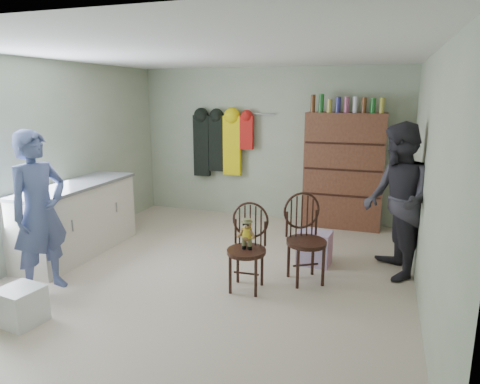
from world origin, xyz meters
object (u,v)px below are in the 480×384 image
(chair_far, at_px, (305,235))
(counter, at_px, (77,219))
(dresser, at_px, (344,170))
(chair_front, at_px, (248,242))

(chair_far, bearing_deg, counter, 151.27)
(chair_far, relative_size, dresser, 0.48)
(chair_far, distance_m, dresser, 2.23)
(counter, relative_size, chair_far, 1.86)
(chair_front, bearing_deg, counter, 170.51)
(counter, distance_m, dresser, 3.96)
(chair_front, xyz_separation_m, dresser, (0.75, 2.59, 0.38))
(counter, distance_m, chair_front, 2.47)
(dresser, bearing_deg, chair_front, -106.09)
(chair_front, relative_size, dresser, 0.45)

